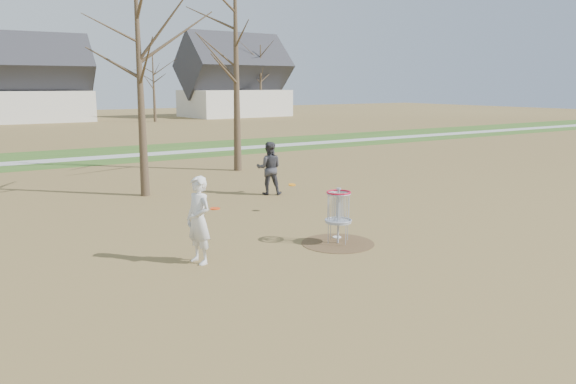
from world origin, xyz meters
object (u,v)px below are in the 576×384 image
object	(u,v)px
disc_grounded	(337,237)
disc_golf_basket	(338,207)
player_standing	(199,220)
player_throwing	(269,168)

from	to	relation	value
disc_grounded	disc_golf_basket	bearing A→B (deg)	-125.06
player_standing	disc_grounded	size ratio (longest dim) A/B	8.75
player_throwing	disc_grounded	distance (m)	6.19
player_standing	disc_grounded	distance (m)	3.90
player_standing	disc_golf_basket	world-z (taller)	player_standing
player_throwing	disc_grounded	size ratio (longest dim) A/B	8.53
player_standing	disc_golf_basket	xyz separation A→B (m)	(3.49, -0.42, -0.05)
disc_golf_basket	player_throwing	bearing A→B (deg)	74.12
player_standing	player_throwing	bearing A→B (deg)	125.76
player_throwing	disc_golf_basket	world-z (taller)	player_throwing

